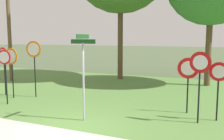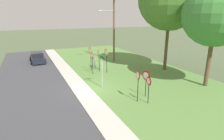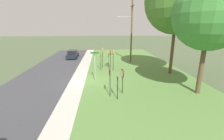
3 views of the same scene
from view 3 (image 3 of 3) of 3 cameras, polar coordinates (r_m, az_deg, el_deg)
The scene contains 18 objects.
ground_plane at distance 16.30m, azimuth -9.85°, elevation -4.11°, with size 160.00×160.00×0.00m, color #4C5B3D.
road_asphalt at distance 17.46m, azimuth -25.76°, elevation -4.14°, with size 44.00×6.40×0.01m, color #3D3D42.
sidewalk_strip at distance 16.39m, azimuth -12.64°, elevation -4.04°, with size 44.00×1.60×0.06m, color #BCB7AD.
grass_median at distance 16.77m, azimuth 11.03°, elevation -3.52°, with size 44.00×12.00×0.04m, color #567F3D.
stop_sign_near_left at distance 21.20m, azimuth -0.66°, elevation 5.87°, with size 0.76×0.18×2.44m.
stop_sign_near_right at distance 19.48m, azimuth 0.37°, elevation 5.71°, with size 0.78×0.15×2.76m.
stop_sign_far_left at distance 20.35m, azimuth -1.43°, elevation 5.44°, with size 0.79×0.10×2.43m.
stop_sign_far_center at distance 20.89m, azimuth -3.64°, elevation 6.45°, with size 0.78×0.17×2.79m.
stop_sign_far_right at distance 19.72m, azimuth -4.31°, elevation 4.87°, with size 0.63×0.13×2.40m.
yield_sign_near_left at distance 12.64m, azimuth 3.82°, elevation -1.99°, with size 0.80×0.18×2.16m.
yield_sign_near_right at distance 12.00m, azimuth -0.89°, elevation -1.76°, with size 0.72×0.16×2.46m.
yield_sign_far_left at distance 11.58m, azimuth 1.96°, elevation -4.01°, with size 0.66×0.12×2.08m.
street_name_post at distance 15.59m, azimuth -6.40°, elevation 2.17°, with size 0.96×0.82×3.03m.
utility_pole at distance 24.29m, azimuth 6.95°, elevation 14.92°, with size 2.10×2.43×9.50m.
notice_board at distance 22.09m, azimuth -1.42°, elevation 3.77°, with size 1.10×0.16×1.25m.
oak_tree_left at distance 19.38m, azimuth 23.18°, elevation 22.38°, with size 7.03×7.03×11.58m.
oak_tree_right at distance 14.12m, azimuth 32.68°, elevation 17.11°, with size 5.48×5.48×9.11m.
parked_hatchback_near at distance 28.89m, azimuth -14.45°, elevation 5.70°, with size 4.41×1.98×1.39m.
Camera 3 is at (15.25, 1.68, 5.51)m, focal length 24.58 mm.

